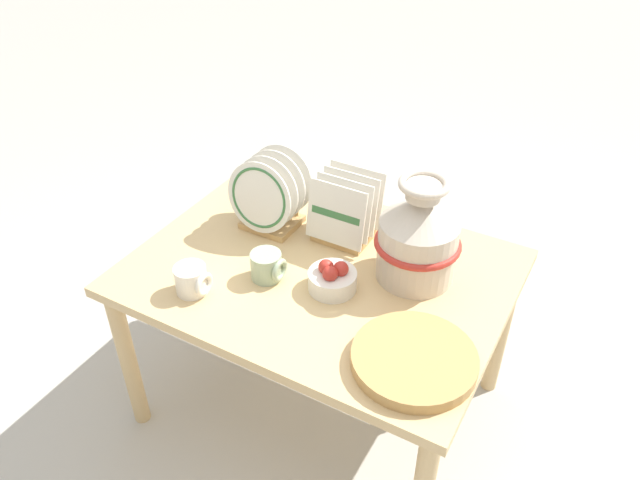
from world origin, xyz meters
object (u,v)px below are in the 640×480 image
Objects in this scene: ceramic_vase at (418,236)px; mug_sage_glaze at (268,266)px; wicker_charger_stack at (414,359)px; mug_cream_glaze at (192,280)px; fruit_bowl at (332,279)px; dish_rack_round_plates at (269,198)px; dish_rack_square_plates at (345,215)px.

ceramic_vase is 3.21× the size of mug_sage_glaze.
mug_cream_glaze is at bearing -175.69° from wicker_charger_stack.
fruit_bowl is at bearing 153.71° from wicker_charger_stack.
mug_sage_glaze is at bearing -58.47° from dish_rack_round_plates.
ceramic_vase is 0.46m from mug_sage_glaze.
fruit_bowl is (0.09, -0.26, -0.05)m from dish_rack_square_plates.
ceramic_vase reaches higher than mug_sage_glaze.
dish_rack_square_plates reaches higher than wicker_charger_stack.
wicker_charger_stack is (0.67, -0.35, -0.10)m from dish_rack_round_plates.
dish_rack_round_plates reaches higher than wicker_charger_stack.
mug_cream_glaze is 0.41m from fruit_bowl.
wicker_charger_stack is at bearing -27.39° from dish_rack_round_plates.
dish_rack_round_plates is 1.18× the size of dish_rack_square_plates.
mug_cream_glaze is 0.23m from mug_sage_glaze.
mug_sage_glaze is (0.16, 0.16, 0.00)m from mug_cream_glaze.
dish_rack_round_plates is at bearing 88.06° from mug_cream_glaze.
dish_rack_square_plates reaches higher than fruit_bowl.
dish_rack_square_plates is 2.15× the size of mug_sage_glaze.
wicker_charger_stack is (0.42, -0.42, -0.07)m from dish_rack_square_plates.
dish_rack_round_plates is 2.53× the size of mug_sage_glaze.
ceramic_vase is 2.30× the size of fruit_bowl.
ceramic_vase reaches higher than fruit_bowl.
dish_rack_square_plates is 0.60m from wicker_charger_stack.
dish_rack_round_plates is 1.81× the size of fruit_bowl.
ceramic_vase reaches higher than mug_cream_glaze.
ceramic_vase is 0.28m from fruit_bowl.
mug_sage_glaze is 0.72× the size of fruit_bowl.
mug_cream_glaze is (-0.54, -0.40, -0.10)m from ceramic_vase.
wicker_charger_stack is 2.26× the size of fruit_bowl.
wicker_charger_stack is at bearing -44.92° from dish_rack_square_plates.
ceramic_vase is 3.21× the size of mug_cream_glaze.
dish_rack_round_plates reaches higher than mug_sage_glaze.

